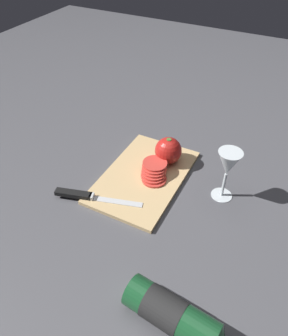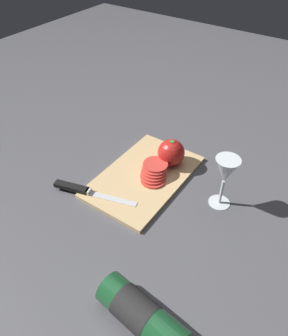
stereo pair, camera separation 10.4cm
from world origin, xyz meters
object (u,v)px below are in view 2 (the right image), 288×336
at_px(whole_tomato, 172,153).
at_px(tomato_slice_stack_near, 154,172).
at_px(knife, 78,189).
at_px(wine_bottle, 146,319).
at_px(wine_glass, 225,173).

bearing_deg(whole_tomato, tomato_slice_stack_near, -7.30).
distance_m(whole_tomato, knife, 0.32).
distance_m(whole_tomato, tomato_slice_stack_near, 0.09).
xyz_separation_m(wine_bottle, wine_glass, (-0.43, -0.03, 0.08)).
relative_size(whole_tomato, tomato_slice_stack_near, 0.79).
bearing_deg(knife, wine_bottle, -44.25).
distance_m(knife, tomato_slice_stack_near, 0.24).
bearing_deg(tomato_slice_stack_near, whole_tomato, 172.70).
height_order(wine_glass, knife, wine_glass).
relative_size(knife, tomato_slice_stack_near, 2.31).
distance_m(wine_bottle, knife, 0.46).
relative_size(wine_glass, knife, 0.64).
height_order(whole_tomato, knife, whole_tomato).
height_order(whole_tomato, tomato_slice_stack_near, whole_tomato).
height_order(knife, tomato_slice_stack_near, tomato_slice_stack_near).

